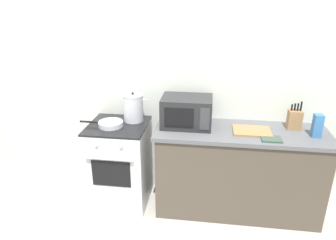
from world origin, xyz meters
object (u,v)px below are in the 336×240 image
(frying_pan, at_px, (110,124))
(microwave, at_px, (187,112))
(oven_mitt, at_px, (271,139))
(pasta_box, at_px, (317,126))
(stove, at_px, (120,164))
(stock_pot, at_px, (133,108))
(cutting_board, at_px, (252,131))
(knife_block, at_px, (295,119))

(frying_pan, bearing_deg, microwave, 9.32)
(oven_mitt, bearing_deg, pasta_box, 17.07)
(stove, height_order, microwave, microwave)
(frying_pan, relative_size, oven_mitt, 2.49)
(microwave, bearing_deg, frying_pan, -170.68)
(stock_pot, bearing_deg, frying_pan, -137.41)
(cutting_board, distance_m, oven_mitt, 0.22)
(frying_pan, xyz_separation_m, oven_mitt, (1.56, -0.11, -0.02))
(knife_block, distance_m, oven_mitt, 0.41)
(frying_pan, distance_m, pasta_box, 1.99)
(frying_pan, xyz_separation_m, pasta_box, (1.99, 0.02, 0.08))
(stock_pot, distance_m, oven_mitt, 1.40)
(frying_pan, height_order, oven_mitt, frying_pan)
(cutting_board, bearing_deg, knife_block, 18.50)
(frying_pan, xyz_separation_m, microwave, (0.77, 0.13, 0.12))
(frying_pan, bearing_deg, stove, 36.74)
(stock_pot, distance_m, cutting_board, 1.22)
(stove, bearing_deg, oven_mitt, -6.03)
(stove, distance_m, stock_pot, 0.63)
(knife_block, bearing_deg, oven_mitt, -131.05)
(microwave, height_order, knife_block, microwave)
(cutting_board, relative_size, oven_mitt, 2.00)
(stock_pot, relative_size, frying_pan, 0.70)
(stove, distance_m, microwave, 0.93)
(frying_pan, xyz_separation_m, knife_block, (1.83, 0.19, 0.07))
(stock_pot, distance_m, microwave, 0.57)
(stock_pot, height_order, microwave, stock_pot)
(stock_pot, height_order, oven_mitt, stock_pot)
(pasta_box, bearing_deg, oven_mitt, -162.93)
(stove, bearing_deg, cutting_board, 0.05)
(cutting_board, bearing_deg, frying_pan, -178.07)
(oven_mitt, bearing_deg, cutting_board, 134.48)
(stove, height_order, frying_pan, frying_pan)
(stock_pot, xyz_separation_m, microwave, (0.56, -0.06, 0.01))
(cutting_board, bearing_deg, stove, -179.95)
(oven_mitt, bearing_deg, stove, 173.97)
(knife_block, bearing_deg, stove, -175.43)
(stock_pot, distance_m, pasta_box, 1.80)
(stock_pot, relative_size, cutting_board, 0.87)
(knife_block, relative_size, pasta_box, 1.29)
(microwave, bearing_deg, stove, -173.58)
(cutting_board, bearing_deg, microwave, 173.08)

